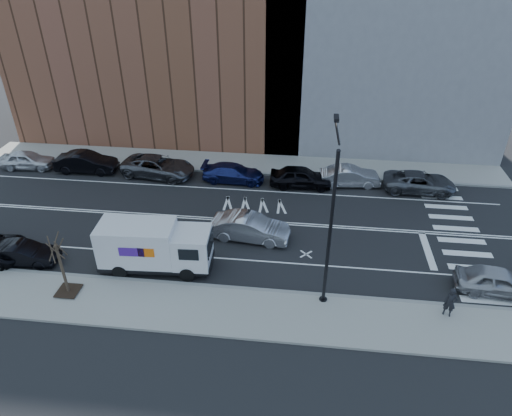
% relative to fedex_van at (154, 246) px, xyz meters
% --- Properties ---
extents(ground, '(120.00, 120.00, 0.00)m').
position_rel_fedex_van_xyz_m(ground, '(2.83, 5.60, -1.57)').
color(ground, black).
rests_on(ground, ground).
extents(sidewalk_near, '(44.00, 3.60, 0.15)m').
position_rel_fedex_van_xyz_m(sidewalk_near, '(2.83, -3.20, -1.50)').
color(sidewalk_near, gray).
rests_on(sidewalk_near, ground).
extents(sidewalk_far, '(44.00, 3.60, 0.15)m').
position_rel_fedex_van_xyz_m(sidewalk_far, '(2.83, 14.40, -1.50)').
color(sidewalk_far, gray).
rests_on(sidewalk_far, ground).
extents(curb_near, '(44.00, 0.25, 0.17)m').
position_rel_fedex_van_xyz_m(curb_near, '(2.83, -1.40, -1.49)').
color(curb_near, gray).
rests_on(curb_near, ground).
extents(curb_far, '(44.00, 0.25, 0.17)m').
position_rel_fedex_van_xyz_m(curb_far, '(2.83, 12.60, -1.49)').
color(curb_far, gray).
rests_on(curb_far, ground).
extents(crosswalk, '(3.00, 14.00, 0.01)m').
position_rel_fedex_van_xyz_m(crosswalk, '(18.83, 5.60, -1.57)').
color(crosswalk, white).
rests_on(crosswalk, ground).
extents(road_markings, '(40.00, 8.60, 0.01)m').
position_rel_fedex_van_xyz_m(road_markings, '(2.83, 5.60, -1.57)').
color(road_markings, white).
rests_on(road_markings, ground).
extents(bldg_brick, '(26.00, 10.00, 22.00)m').
position_rel_fedex_van_xyz_m(bldg_brick, '(-5.17, 21.20, 9.43)').
color(bldg_brick, brown).
rests_on(bldg_brick, ground).
extents(streetlight, '(0.44, 4.02, 9.34)m').
position_rel_fedex_van_xyz_m(streetlight, '(9.83, -1.31, 3.51)').
color(streetlight, black).
rests_on(streetlight, ground).
extents(street_tree, '(1.20, 1.20, 3.75)m').
position_rel_fedex_van_xyz_m(street_tree, '(-4.17, -2.80, -0.12)').
color(street_tree, black).
rests_on(street_tree, ground).
extents(fedex_van, '(6.66, 2.59, 2.99)m').
position_rel_fedex_van_xyz_m(fedex_van, '(0.00, 0.00, 0.00)').
color(fedex_van, black).
rests_on(fedex_van, ground).
extents(far_parked_a, '(4.51, 2.07, 1.50)m').
position_rel_fedex_van_xyz_m(far_parked_a, '(-14.64, 11.58, -0.82)').
color(far_parked_a, silver).
rests_on(far_parked_a, ground).
extents(far_parked_b, '(5.07, 1.87, 1.66)m').
position_rel_fedex_van_xyz_m(far_parked_b, '(-9.45, 11.53, -0.74)').
color(far_parked_b, black).
rests_on(far_parked_b, ground).
extents(far_parked_c, '(6.19, 3.48, 1.63)m').
position_rel_fedex_van_xyz_m(far_parked_c, '(-3.37, 11.49, -0.75)').
color(far_parked_c, '#4C4D53').
rests_on(far_parked_c, ground).
extents(far_parked_d, '(4.97, 2.16, 1.42)m').
position_rel_fedex_van_xyz_m(far_parked_d, '(2.83, 11.27, -0.86)').
color(far_parked_d, navy).
rests_on(far_parked_d, ground).
extents(far_parked_e, '(4.85, 2.07, 1.64)m').
position_rel_fedex_van_xyz_m(far_parked_e, '(8.20, 11.02, -0.75)').
color(far_parked_e, black).
rests_on(far_parked_e, ground).
extents(far_parked_f, '(4.81, 2.14, 1.53)m').
position_rel_fedex_van_xyz_m(far_parked_f, '(12.00, 11.65, -0.80)').
color(far_parked_f, '#B6B6BB').
rests_on(far_parked_f, ground).
extents(far_parked_g, '(5.43, 2.63, 1.49)m').
position_rel_fedex_van_xyz_m(far_parked_g, '(17.23, 11.34, -0.83)').
color(far_parked_g, '#52545A').
rests_on(far_parked_g, ground).
extents(driving_sedan, '(5.24, 2.29, 1.67)m').
position_rel_fedex_van_xyz_m(driving_sedan, '(5.15, 3.61, -0.73)').
color(driving_sedan, '#B3B3B8').
rests_on(driving_sedan, ground).
extents(near_parked_rear_a, '(4.19, 1.71, 1.35)m').
position_rel_fedex_van_xyz_m(near_parked_rear_a, '(-8.06, -0.46, -0.89)').
color(near_parked_rear_a, black).
rests_on(near_parked_rear_a, ground).
extents(near_parked_front, '(4.70, 2.30, 1.54)m').
position_rel_fedex_van_xyz_m(near_parked_front, '(19.35, 0.06, -0.80)').
color(near_parked_front, '#A0A0A4').
rests_on(near_parked_front, ground).
extents(pedestrian, '(0.71, 0.58, 1.69)m').
position_rel_fedex_van_xyz_m(pedestrian, '(16.22, -2.19, -0.58)').
color(pedestrian, black).
rests_on(pedestrian, sidewalk_near).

